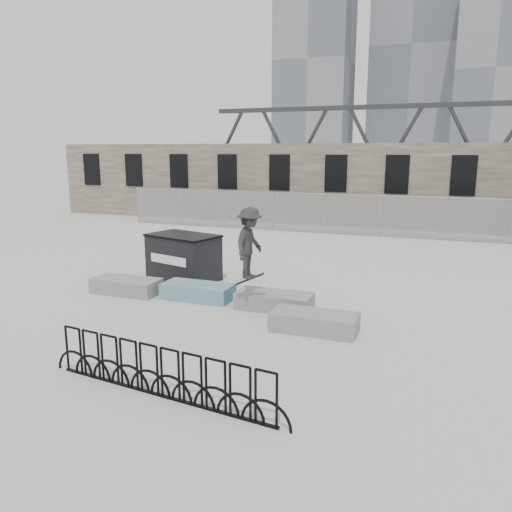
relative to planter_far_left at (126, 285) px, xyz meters
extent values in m
plane|color=beige|center=(3.08, 0.13, -0.24)|extent=(120.00, 120.00, 0.00)
cube|color=brown|center=(3.08, 16.38, 2.01)|extent=(36.00, 2.50, 4.50)
cube|color=black|center=(-12.92, 15.11, 2.66)|extent=(1.20, 0.12, 2.00)
cube|color=black|center=(-9.72, 15.11, 2.66)|extent=(1.20, 0.12, 2.00)
cube|color=black|center=(-6.52, 15.11, 2.66)|extent=(1.20, 0.12, 2.00)
cube|color=black|center=(-3.32, 15.11, 2.66)|extent=(1.20, 0.12, 2.00)
cube|color=black|center=(-0.12, 15.11, 2.66)|extent=(1.20, 0.12, 2.00)
cube|color=black|center=(3.08, 15.11, 2.66)|extent=(1.20, 0.12, 2.00)
cube|color=black|center=(6.28, 15.11, 2.66)|extent=(1.20, 0.12, 2.00)
cube|color=black|center=(9.48, 15.11, 2.66)|extent=(1.20, 0.12, 2.00)
cylinder|color=gray|center=(-7.92, 12.63, 0.76)|extent=(0.06, 0.06, 2.00)
cylinder|color=gray|center=(-5.17, 12.63, 0.76)|extent=(0.06, 0.06, 2.00)
cylinder|color=gray|center=(-2.42, 12.63, 0.76)|extent=(0.06, 0.06, 2.00)
cylinder|color=gray|center=(0.33, 12.63, 0.76)|extent=(0.06, 0.06, 2.00)
cylinder|color=gray|center=(3.08, 12.63, 0.76)|extent=(0.06, 0.06, 2.00)
cylinder|color=gray|center=(5.83, 12.63, 0.76)|extent=(0.06, 0.06, 2.00)
cylinder|color=gray|center=(8.58, 12.63, 0.76)|extent=(0.06, 0.06, 2.00)
cylinder|color=gray|center=(11.33, 12.63, 0.76)|extent=(0.06, 0.06, 2.00)
cube|color=#99999E|center=(3.08, 12.63, 0.76)|extent=(22.00, 0.02, 2.00)
cylinder|color=gray|center=(3.08, 12.63, 1.76)|extent=(22.00, 0.04, 0.04)
cube|color=gray|center=(0.00, 0.00, -0.02)|extent=(2.00, 0.90, 0.44)
cube|color=#2D471E|center=(0.00, 0.00, 0.14)|extent=(1.76, 0.66, 0.10)
cube|color=teal|center=(2.25, 0.20, -0.02)|extent=(2.00, 0.90, 0.44)
cube|color=#2D471E|center=(2.25, 0.20, 0.14)|extent=(1.76, 0.66, 0.10)
cube|color=gray|center=(4.57, 0.09, -0.02)|extent=(2.00, 0.90, 0.44)
cube|color=#2D471E|center=(4.57, 0.09, 0.14)|extent=(1.76, 0.66, 0.10)
cube|color=gray|center=(5.96, -1.15, -0.02)|extent=(2.00, 0.90, 0.44)
cube|color=#2D471E|center=(5.96, -1.15, 0.14)|extent=(1.76, 0.66, 0.10)
cube|color=black|center=(0.82, 2.02, 0.47)|extent=(2.48, 1.88, 1.43)
cube|color=black|center=(0.82, 2.02, 1.21)|extent=(2.55, 1.95, 0.07)
cube|color=white|center=(0.63, 1.37, 0.53)|extent=(1.49, 0.45, 0.27)
cube|color=black|center=(4.25, -5.16, -0.22)|extent=(4.47, 0.63, 0.04)
torus|color=black|center=(2.24, -4.91, 0.21)|extent=(0.89, 0.16, 0.89)
torus|color=black|center=(2.68, -4.96, 0.21)|extent=(0.89, 0.16, 0.89)
torus|color=black|center=(3.13, -5.02, 0.21)|extent=(0.89, 0.16, 0.89)
torus|color=black|center=(3.58, -5.08, 0.21)|extent=(0.89, 0.16, 0.89)
torus|color=black|center=(4.02, -5.13, 0.21)|extent=(0.89, 0.16, 0.89)
torus|color=black|center=(4.47, -5.19, 0.21)|extent=(0.89, 0.16, 0.89)
torus|color=black|center=(4.92, -5.25, 0.21)|extent=(0.89, 0.16, 0.89)
torus|color=black|center=(5.36, -5.30, 0.21)|extent=(0.89, 0.16, 0.89)
torus|color=black|center=(5.81, -5.36, 0.21)|extent=(0.89, 0.16, 0.89)
torus|color=black|center=(6.25, -5.42, 0.21)|extent=(0.89, 0.16, 0.89)
cube|color=slate|center=(-16.92, 90.13, 20.76)|extent=(14.00, 12.00, 42.00)
cube|color=slate|center=(1.08, 100.13, 23.76)|extent=(16.00, 14.00, 48.00)
cube|color=slate|center=(15.08, 85.13, 16.76)|extent=(12.00, 12.00, 34.00)
cube|color=#2D3033|center=(13.08, 55.13, 3.76)|extent=(70.00, 3.00, 1.20)
cube|color=#2D3033|center=(13.08, 55.13, 9.26)|extent=(70.00, 0.60, 0.60)
cube|color=gray|center=(-16.92, 55.13, 1.76)|extent=(2.00, 3.00, 4.00)
imported|color=#28282B|center=(4.08, -0.45, 1.61)|extent=(0.74, 1.21, 1.81)
cube|color=black|center=(4.08, -0.45, 0.67)|extent=(0.76, 0.30, 0.36)
cylinder|color=beige|center=(3.80, -0.52, 0.62)|extent=(0.06, 0.03, 0.06)
cylinder|color=beige|center=(3.80, -0.38, 0.62)|extent=(0.06, 0.03, 0.06)
cylinder|color=beige|center=(4.36, -0.52, 0.62)|extent=(0.06, 0.03, 0.06)
cylinder|color=beige|center=(4.36, -0.38, 0.62)|extent=(0.06, 0.03, 0.06)
camera|label=1|loc=(8.53, -11.97, 3.91)|focal=35.00mm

